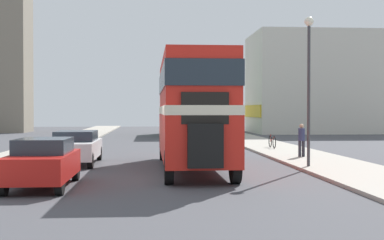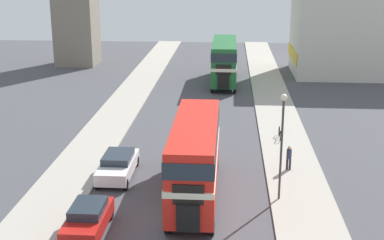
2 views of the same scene
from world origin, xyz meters
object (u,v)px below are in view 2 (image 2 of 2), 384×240
Objects in this scene: car_parked_near at (88,219)px; street_lamp at (282,132)px; bus_distant at (224,58)px; bicycle_on_pavement at (280,133)px; double_decker_bus at (195,153)px; pedestrian_walking at (289,156)px; car_parked_mid at (118,165)px.

car_parked_near is 10.82m from street_lamp.
bus_distant is 18.97m from bicycle_on_pavement.
double_decker_bus is 28.48m from bus_distant.
double_decker_bus is 4.80m from street_lamp.
street_lamp reaches higher than car_parked_near.
bicycle_on_pavement is at bearing 84.84° from street_lamp.
street_lamp is (-0.94, -4.22, 2.96)m from pedestrian_walking.
pedestrian_walking is (10.34, 1.51, 0.25)m from car_parked_mid.
street_lamp reaches higher than pedestrian_walking.
bus_distant is 6.92× the size of pedestrian_walking.
bus_distant is 2.36× the size of car_parked_mid.
car_parked_mid reaches higher than bicycle_on_pavement.
bus_distant is 28.91m from street_lamp.
double_decker_bus is 1.75× the size of street_lamp.
bus_distant is 1.84× the size of street_lamp.
bicycle_on_pavement is 10.94m from street_lamp.
bus_distant is 33.56m from car_parked_near.
double_decker_bus is at bearing 42.97° from car_parked_near.
pedestrian_walking is 6.14m from bicycle_on_pavement.
double_decker_bus is at bearing -92.45° from bus_distant.
bicycle_on_pavement is (4.30, -18.35, -2.13)m from bus_distant.
bus_distant is at bearing 96.69° from street_lamp.
bicycle_on_pavement is (10.35, 14.61, -0.28)m from car_parked_near.
double_decker_bus is 6.84m from car_parked_near.
car_parked_near is at bearing -155.58° from street_lamp.
car_parked_mid is 2.60× the size of bicycle_on_pavement.
pedestrian_walking is at bearing 8.33° from car_parked_mid.
street_lamp is at bearing -83.31° from bus_distant.
bicycle_on_pavement is at bearing 61.37° from double_decker_bus.
car_parked_near is at bearing -125.32° from bicycle_on_pavement.
bicycle_on_pavement is at bearing -76.82° from bus_distant.
pedestrian_walking is (5.52, 3.99, -1.54)m from double_decker_bus.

